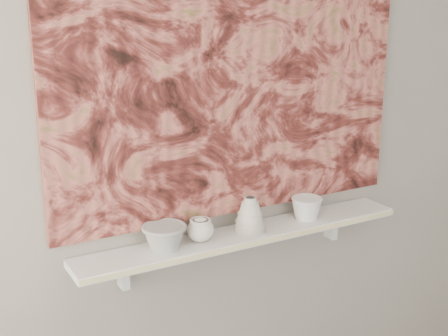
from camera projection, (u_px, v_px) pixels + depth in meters
wall_back at (233, 123)px, 2.43m from camera, size 3.60×0.00×3.60m
shelf at (245, 235)px, 2.47m from camera, size 1.40×0.18×0.03m
shelf_stripe at (257, 243)px, 2.39m from camera, size 1.40×0.01×0.02m
bracket_left at (123, 273)px, 2.32m from camera, size 0.03×0.06×0.12m
bracket_right at (331, 225)px, 2.78m from camera, size 0.03×0.06×0.12m
painting at (235, 75)px, 2.37m from camera, size 1.50×0.02×1.10m
house_motif at (328, 141)px, 2.65m from camera, size 0.09×0.00×0.08m
bowl_grey at (164, 237)px, 2.29m from camera, size 0.18×0.18×0.10m
cup_cream at (201, 230)px, 2.36m from camera, size 0.12×0.12×0.09m
bell_vessel at (250, 214)px, 2.46m from camera, size 0.14×0.14×0.14m
bowl_white at (307, 208)px, 2.60m from camera, size 0.15×0.15×0.09m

